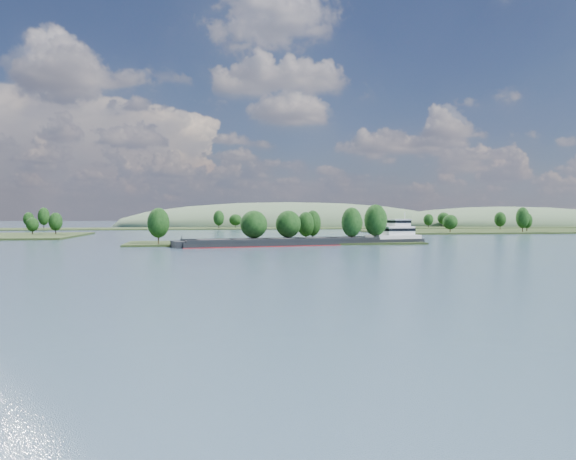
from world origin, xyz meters
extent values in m
plane|color=#3A5164|center=(0.00, 120.00, 0.00)|extent=(1800.00, 1800.00, 0.00)
cube|color=#202F15|center=(0.00, 180.00, 0.00)|extent=(100.00, 30.00, 1.20)
cylinder|color=black|center=(24.25, 168.44, 2.54)|extent=(0.50, 0.50, 3.89)
ellipsoid|color=black|center=(24.25, 168.44, 7.48)|extent=(6.90, 6.90, 9.99)
cylinder|color=black|center=(7.10, 191.71, 2.34)|extent=(0.50, 0.50, 3.48)
ellipsoid|color=black|center=(7.10, 191.71, 6.76)|extent=(8.47, 8.47, 8.94)
cylinder|color=black|center=(3.42, 172.09, 2.37)|extent=(0.50, 0.50, 3.54)
ellipsoid|color=black|center=(3.42, 172.09, 6.88)|extent=(8.57, 8.57, 9.11)
cylinder|color=black|center=(11.45, 182.28, 2.31)|extent=(0.50, 0.50, 3.41)
ellipsoid|color=black|center=(11.45, 182.28, 6.65)|extent=(6.34, 6.34, 8.78)
cylinder|color=black|center=(-8.47, 169.02, 2.37)|extent=(0.50, 0.50, 3.53)
ellipsoid|color=black|center=(-8.47, 169.02, 6.86)|extent=(8.89, 8.89, 9.08)
cylinder|color=black|center=(-39.07, 173.78, 2.50)|extent=(0.50, 0.50, 3.81)
ellipsoid|color=black|center=(-39.07, 173.78, 7.34)|extent=(7.14, 7.14, 9.78)
cylinder|color=black|center=(14.14, 183.30, 2.40)|extent=(0.50, 0.50, 3.61)
ellipsoid|color=black|center=(14.14, 183.30, 6.99)|extent=(5.92, 5.92, 9.27)
cylinder|color=black|center=(39.61, 186.94, 2.51)|extent=(0.50, 0.50, 3.81)
ellipsoid|color=black|center=(39.61, 186.94, 7.35)|extent=(7.20, 7.20, 9.80)
cylinder|color=black|center=(33.52, 171.30, 2.72)|extent=(0.50, 0.50, 4.24)
ellipsoid|color=black|center=(33.52, 171.30, 8.11)|extent=(7.86, 7.86, 10.90)
cylinder|color=black|center=(30.06, 187.63, 2.39)|extent=(0.50, 0.50, 3.59)
ellipsoid|color=black|center=(30.06, 187.63, 6.95)|extent=(7.47, 7.47, 9.22)
cylinder|color=black|center=(-92.81, 268.84, 2.50)|extent=(0.50, 0.50, 3.39)
ellipsoid|color=black|center=(-92.81, 268.84, 6.81)|extent=(6.45, 6.45, 8.72)
cylinder|color=black|center=(-103.51, 269.89, 2.11)|extent=(0.50, 0.50, 2.62)
ellipsoid|color=black|center=(-103.51, 269.89, 5.44)|extent=(5.85, 5.85, 6.74)
cylinder|color=black|center=(106.54, 267.12, 2.34)|extent=(0.50, 0.50, 3.08)
ellipsoid|color=black|center=(106.54, 267.12, 6.25)|extent=(7.89, 7.89, 7.91)
cylinder|color=black|center=(147.04, 264.81, 3.00)|extent=(0.50, 0.50, 4.39)
ellipsoid|color=black|center=(147.04, 264.81, 8.58)|extent=(7.07, 7.07, 11.30)
cylinder|color=black|center=(158.35, 278.43, 2.51)|extent=(0.50, 0.50, 3.42)
ellipsoid|color=black|center=(158.35, 278.43, 6.86)|extent=(5.95, 5.95, 8.80)
cylinder|color=black|center=(163.68, 315.88, 2.64)|extent=(0.50, 0.50, 3.68)
ellipsoid|color=black|center=(163.68, 315.88, 7.32)|extent=(7.28, 7.28, 9.46)
cube|color=#202F15|center=(0.00, 400.00, 0.00)|extent=(900.00, 60.00, 1.20)
cylinder|color=black|center=(-140.60, 398.41, 2.47)|extent=(0.50, 0.50, 3.74)
ellipsoid|color=black|center=(-140.60, 398.41, 7.23)|extent=(7.24, 7.24, 9.62)
cylinder|color=black|center=(143.86, 380.97, 2.29)|extent=(0.50, 0.50, 3.38)
ellipsoid|color=black|center=(143.86, 380.97, 6.59)|extent=(7.27, 7.27, 8.69)
cylinder|color=black|center=(2.43, 404.64, 2.26)|extent=(0.50, 0.50, 3.32)
ellipsoid|color=black|center=(2.43, 404.64, 6.48)|extent=(9.41, 9.41, 8.53)
cylinder|color=black|center=(172.12, 415.83, 2.50)|extent=(0.50, 0.50, 3.81)
ellipsoid|color=black|center=(172.12, 415.83, 7.34)|extent=(9.85, 9.85, 9.79)
cylinder|color=black|center=(-130.01, 395.56, 3.00)|extent=(0.50, 0.50, 4.80)
ellipsoid|color=black|center=(-130.01, 395.56, 9.10)|extent=(7.83, 7.83, 12.34)
cylinder|color=black|center=(55.60, 387.82, 2.03)|extent=(0.50, 0.50, 2.85)
ellipsoid|color=black|center=(55.60, 387.82, 5.65)|extent=(7.83, 7.83, 7.33)
cylinder|color=black|center=(-10.89, 381.20, 2.68)|extent=(0.50, 0.50, 4.16)
ellipsoid|color=black|center=(-10.89, 381.20, 7.96)|extent=(7.63, 7.63, 10.69)
ellipsoid|color=#435A3E|center=(260.00, 470.00, 0.00)|extent=(260.00, 140.00, 36.00)
ellipsoid|color=#435A3E|center=(60.00, 500.00, 0.00)|extent=(320.00, 160.00, 44.00)
cube|color=black|center=(9.25, 168.29, 0.53)|extent=(84.39, 27.43, 2.31)
cube|color=maroon|center=(9.25, 168.29, 0.05)|extent=(84.64, 27.68, 0.26)
cube|color=black|center=(-0.03, 171.62, 2.00)|extent=(63.83, 13.70, 0.84)
cube|color=black|center=(2.07, 161.54, 2.00)|extent=(63.83, 13.70, 0.84)
cube|color=black|center=(1.02, 166.58, 1.84)|extent=(63.62, 22.12, 0.32)
cube|color=black|center=(-21.60, 161.86, 2.15)|extent=(11.01, 10.36, 0.37)
cube|color=black|center=(-10.29, 164.22, 2.15)|extent=(11.01, 10.36, 0.37)
cube|color=black|center=(1.02, 166.58, 2.15)|extent=(11.01, 10.36, 0.37)
cube|color=black|center=(12.33, 168.94, 2.15)|extent=(11.01, 10.36, 0.37)
cube|color=black|center=(23.64, 171.30, 2.15)|extent=(11.01, 10.36, 0.37)
cube|color=black|center=(-32.39, 159.61, 0.95)|extent=(5.01, 9.90, 2.10)
cylinder|color=black|center=(-31.36, 159.83, 2.42)|extent=(0.30, 0.30, 2.31)
cube|color=white|center=(41.12, 174.94, 2.31)|extent=(18.51, 13.30, 1.26)
cube|color=white|center=(42.15, 175.15, 4.41)|extent=(12.00, 10.37, 3.15)
cube|color=black|center=(42.15, 175.15, 4.83)|extent=(12.24, 10.62, 0.95)
cube|color=white|center=(43.18, 175.37, 7.14)|extent=(7.46, 7.46, 2.31)
cube|color=black|center=(43.18, 175.37, 7.56)|extent=(7.70, 7.70, 0.84)
cube|color=white|center=(43.18, 175.37, 8.40)|extent=(7.95, 7.95, 0.21)
cylinder|color=white|center=(45.75, 175.90, 9.66)|extent=(0.25, 0.25, 2.73)
cylinder|color=black|center=(38.42, 177.60, 8.61)|extent=(0.62, 0.62, 1.26)
camera|label=1|loc=(-27.40, -12.50, 9.78)|focal=35.00mm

